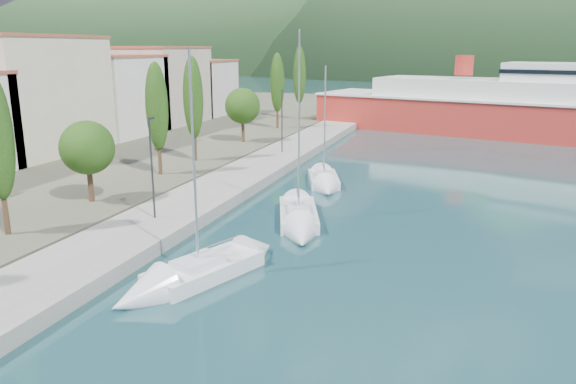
% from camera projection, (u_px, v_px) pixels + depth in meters
% --- Properties ---
extents(ground, '(1400.00, 1400.00, 0.00)m').
position_uv_depth(ground, '(436.00, 97.00, 127.40)').
color(ground, '#1D4549').
extents(quay, '(5.00, 88.00, 0.80)m').
position_uv_depth(quay, '(228.00, 185.00, 43.80)').
color(quay, gray).
rests_on(quay, ground).
extents(town_buildings, '(9.20, 69.20, 11.30)m').
position_uv_depth(town_buildings, '(72.00, 98.00, 59.61)').
color(town_buildings, beige).
rests_on(town_buildings, land_strip).
extents(tree_row, '(3.86, 64.84, 10.37)m').
position_uv_depth(tree_row, '(193.00, 107.00, 50.52)').
color(tree_row, '#47301E').
rests_on(tree_row, land_strip).
extents(lamp_posts, '(0.15, 45.79, 6.06)m').
position_uv_depth(lamp_posts, '(157.00, 163.00, 33.73)').
color(lamp_posts, '#2D2D33').
rests_on(lamp_posts, quay).
extents(sailboat_near, '(5.18, 8.53, 11.77)m').
position_uv_depth(sailboat_near, '(172.00, 283.00, 25.70)').
color(sailboat_near, silver).
rests_on(sailboat_near, ground).
extents(sailboat_mid, '(5.21, 9.14, 12.77)m').
position_uv_depth(sailboat_mid, '(300.00, 225.00, 34.15)').
color(sailboat_mid, silver).
rests_on(sailboat_mid, ground).
extents(sailboat_far, '(4.48, 7.38, 10.35)m').
position_uv_depth(sailboat_far, '(325.00, 185.00, 44.27)').
color(sailboat_far, silver).
rests_on(sailboat_far, ground).
extents(ferry, '(53.44, 23.55, 10.39)m').
position_uv_depth(ferry, '(521.00, 111.00, 69.87)').
color(ferry, red).
rests_on(ferry, ground).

